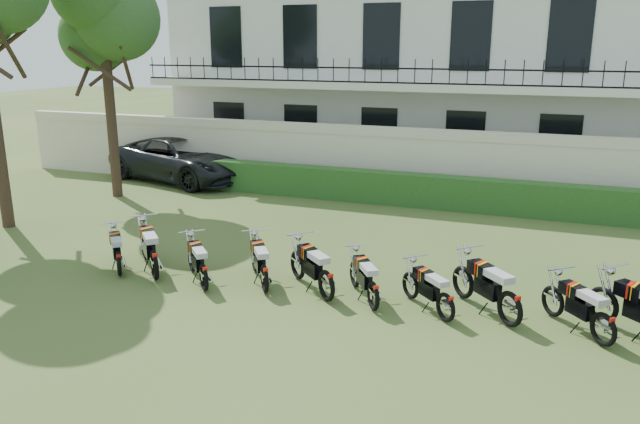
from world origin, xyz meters
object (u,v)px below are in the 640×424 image
Objects in this scene: motorcycle_1 at (154,258)px; motorcycle_5 at (373,289)px; motorcycle_8 at (604,321)px; motorcycle_3 at (264,272)px; motorcycle_4 at (326,278)px; tree_west_near at (103,9)px; motorcycle_0 at (118,258)px; motorcycle_6 at (446,300)px; suv at (183,159)px; motorcycle_7 at (511,301)px; motorcycle_2 at (204,271)px.

motorcycle_5 is at bearing -42.59° from motorcycle_1.
motorcycle_5 is at bearing 139.30° from motorcycle_8.
motorcycle_3 is 1.31m from motorcycle_4.
motorcycle_1 is at bearing -46.67° from tree_west_near.
motorcycle_6 is (6.96, 0.20, -0.00)m from motorcycle_0.
motorcycle_1 is 10.16m from suv.
motorcycle_3 is 4.72m from motorcycle_7.
motorcycle_7 is at bearing -35.47° from motorcycle_6.
motorcycle_1 reaches higher than motorcycle_4.
motorcycle_2 is (2.15, -0.08, 0.02)m from motorcycle_0.
motorcycle_0 is 0.87m from motorcycle_1.
motorcycle_0 is at bearing 147.90° from motorcycle_5.
motorcycle_2 is 4.82m from motorcycle_6.
motorcycle_4 is at bearing -119.75° from suv.
motorcycle_5 is 0.26× the size of suv.
motorcycle_7 is (2.44, 0.18, 0.07)m from motorcycle_5.
motorcycle_7 is (8.06, 0.39, 0.09)m from motorcycle_0.
motorcycle_5 is 1.04× the size of motorcycle_8.
motorcycle_1 is at bearing 140.36° from motorcycle_8.
motorcycle_7 is at bearing -23.88° from tree_west_near.
motorcycle_8 is 16.25m from suv.
motorcycle_8 is at bearing -34.66° from motorcycle_5.
motorcycle_0 is at bearing -140.45° from suv.
motorcycle_4 is at bearing -34.27° from motorcycle_2.
motorcycle_5 is at bearing -36.98° from motorcycle_3.
suv is at bearing 103.91° from motorcycle_5.
suv is at bearing 101.51° from motorcycle_7.
motorcycle_1 reaches higher than motorcycle_5.
motorcycle_2 reaches higher than motorcycle_6.
tree_west_near is 16.45m from motorcycle_8.
motorcycle_3 is 2.28m from motorcycle_5.
motorcycle_8 reaches higher than motorcycle_5.
motorcycle_2 is 7.41m from motorcycle_8.
motorcycle_7 is (7.20, 0.31, -0.00)m from motorcycle_1.
motorcycle_5 reaches higher than motorcycle_6.
motorcycle_3 is (1.19, 0.35, 0.01)m from motorcycle_2.
motorcycle_1 is 1.02× the size of motorcycle_4.
motorcycle_8 is (6.22, -0.08, -0.01)m from motorcycle_3.
motorcycle_8 is (1.50, -0.20, -0.06)m from motorcycle_7.
motorcycle_0 and motorcycle_6 have the same top height.
motorcycle_1 is at bearing 148.91° from motorcycle_3.
motorcycle_5 is 1.35m from motorcycle_6.
motorcycle_7 is (5.91, 0.47, 0.07)m from motorcycle_2.
motorcycle_3 is 1.22× the size of motorcycle_6.
motorcycle_4 is 0.26× the size of suv.
motorcycle_1 is 1.07× the size of motorcycle_8.
motorcycle_4 is 1.00× the size of motorcycle_5.
suv is (-11.10, 8.73, 0.37)m from motorcycle_6.
motorcycle_4 is at bearing 131.92° from motorcycle_6.
tree_west_near is 5.11× the size of motorcycle_3.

